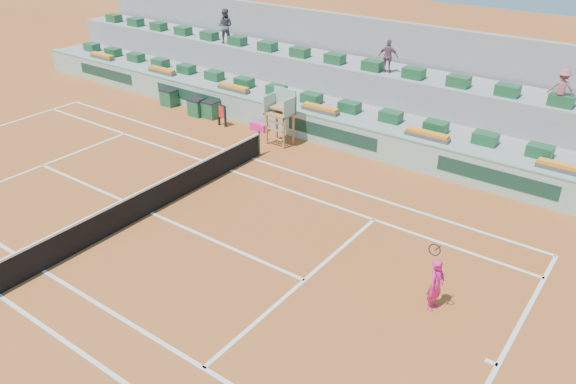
% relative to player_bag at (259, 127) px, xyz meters
% --- Properties ---
extents(ground, '(90.00, 90.00, 0.00)m').
position_rel_player_bag_xyz_m(ground, '(1.70, -8.06, -0.18)').
color(ground, '#984A1D').
rests_on(ground, ground).
extents(seating_tier_lower, '(36.00, 4.00, 1.20)m').
position_rel_player_bag_xyz_m(seating_tier_lower, '(1.70, 2.64, 0.42)').
color(seating_tier_lower, gray).
rests_on(seating_tier_lower, ground).
extents(seating_tier_upper, '(36.00, 2.40, 2.60)m').
position_rel_player_bag_xyz_m(seating_tier_upper, '(1.70, 4.24, 1.12)').
color(seating_tier_upper, gray).
rests_on(seating_tier_upper, ground).
extents(stadium_back_wall, '(36.00, 0.40, 4.40)m').
position_rel_player_bag_xyz_m(stadium_back_wall, '(1.70, 5.84, 2.02)').
color(stadium_back_wall, gray).
rests_on(stadium_back_wall, ground).
extents(player_bag, '(0.81, 0.36, 0.36)m').
position_rel_player_bag_xyz_m(player_bag, '(0.00, 0.00, 0.00)').
color(player_bag, '#ED1E7D').
rests_on(player_bag, ground).
extents(spectator_left, '(1.06, 0.96, 1.77)m').
position_rel_player_bag_xyz_m(spectator_left, '(-5.09, 3.62, 3.31)').
color(spectator_left, '#494955').
rests_on(spectator_left, seating_tier_upper).
extents(spectator_mid, '(0.91, 0.53, 1.46)m').
position_rel_player_bag_xyz_m(spectator_mid, '(4.40, 3.71, 3.15)').
color(spectator_mid, '#785061').
rests_on(spectator_mid, seating_tier_upper).
extents(spectator_right, '(1.01, 0.70, 1.43)m').
position_rel_player_bag_xyz_m(spectator_right, '(11.63, 3.51, 3.14)').
color(spectator_right, '#A15060').
rests_on(spectator_right, seating_tier_upper).
extents(court_lines, '(23.89, 11.09, 0.01)m').
position_rel_player_bag_xyz_m(court_lines, '(1.70, -8.06, -0.17)').
color(court_lines, silver).
rests_on(court_lines, ground).
extents(tennis_net, '(0.10, 11.97, 1.10)m').
position_rel_player_bag_xyz_m(tennis_net, '(1.70, -8.06, 0.35)').
color(tennis_net, black).
rests_on(tennis_net, ground).
extents(advertising_hoarding, '(36.00, 0.34, 1.26)m').
position_rel_player_bag_xyz_m(advertising_hoarding, '(1.73, 0.44, 0.45)').
color(advertising_hoarding, '#91B6A3').
rests_on(advertising_hoarding, ground).
extents(umpire_chair, '(1.10, 0.90, 2.40)m').
position_rel_player_bag_xyz_m(umpire_chair, '(1.70, -0.56, 1.36)').
color(umpire_chair, '#99663A').
rests_on(umpire_chair, ground).
extents(seat_row_lower, '(32.90, 0.60, 0.44)m').
position_rel_player_bag_xyz_m(seat_row_lower, '(1.70, 1.74, 1.24)').
color(seat_row_lower, '#1A4F2B').
rests_on(seat_row_lower, seating_tier_lower).
extents(seat_row_upper, '(32.90, 0.60, 0.44)m').
position_rel_player_bag_xyz_m(seat_row_upper, '(1.70, 3.64, 2.64)').
color(seat_row_upper, '#1A4F2B').
rests_on(seat_row_upper, seating_tier_upper).
extents(flower_planters, '(26.80, 0.36, 0.28)m').
position_rel_player_bag_xyz_m(flower_planters, '(0.20, 0.94, 1.15)').
color(flower_planters, '#4D4D4D').
rests_on(flower_planters, seating_tier_lower).
extents(drink_cooler_a, '(0.83, 0.72, 0.84)m').
position_rel_player_bag_xyz_m(drink_cooler_a, '(-2.96, -0.06, 0.24)').
color(drink_cooler_a, '#1A4F31').
rests_on(drink_cooler_a, ground).
extents(drink_cooler_b, '(0.77, 0.67, 0.84)m').
position_rel_player_bag_xyz_m(drink_cooler_b, '(-3.67, -0.26, 0.24)').
color(drink_cooler_b, '#1A4F31').
rests_on(drink_cooler_b, ground).
extents(drink_cooler_c, '(0.82, 0.71, 0.84)m').
position_rel_player_bag_xyz_m(drink_cooler_c, '(-5.86, -0.01, 0.24)').
color(drink_cooler_c, '#1A4F31').
rests_on(drink_cooler_c, ground).
extents(towel_rack, '(0.52, 0.09, 1.03)m').
position_rel_player_bag_xyz_m(towel_rack, '(-1.75, -0.58, 0.42)').
color(towel_rack, black).
rests_on(towel_rack, ground).
extents(tennis_player, '(0.44, 0.86, 2.28)m').
position_rel_player_bag_xyz_m(tennis_player, '(11.52, -7.01, 0.58)').
color(tennis_player, '#ED1E7D').
rests_on(tennis_player, ground).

